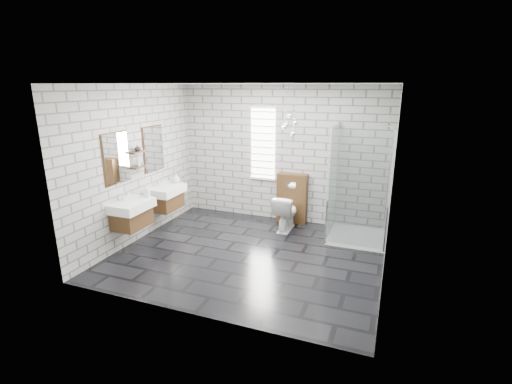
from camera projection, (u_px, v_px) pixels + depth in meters
The scene contains 20 objects.
floor at pixel (249, 254), 6.12m from camera, with size 4.20×3.60×0.02m, color black.
ceiling at pixel (248, 83), 5.37m from camera, with size 4.20×3.60×0.02m, color white.
wall_back at pixel (282, 155), 7.37m from camera, with size 4.20×0.02×2.70m, color #A4A49F.
wall_front at pixel (188, 210), 4.12m from camera, with size 4.20×0.02×2.70m, color #A4A49F.
wall_left at pixel (136, 164), 6.46m from camera, with size 0.02×3.60×2.70m, color #A4A49F.
wall_right at pixel (392, 187), 5.03m from camera, with size 0.02×3.60×2.70m, color #A4A49F.
vanity_left at pixel (130, 206), 6.10m from camera, with size 0.47×0.70×1.57m.
vanity_right at pixel (165, 191), 7.00m from camera, with size 0.47×0.70×1.57m.
shelf_lower at pixel (138, 167), 6.40m from camera, with size 0.14×0.30×0.03m, color #492E16.
shelf_upper at pixel (137, 152), 6.33m from camera, with size 0.14×0.30×0.03m, color #492E16.
window at pixel (263, 144), 7.43m from camera, with size 0.56×0.05×1.48m.
cistern_panel at pixel (292, 198), 7.42m from camera, with size 0.60×0.20×1.00m, color #492E16.
flush_plate at pixel (291, 185), 7.24m from camera, with size 0.18×0.01×0.12m, color silver.
shower_enclosure at pixel (352, 213), 6.53m from camera, with size 1.00×1.00×2.03m.
pendant_cluster at pixel (290, 124), 6.70m from camera, with size 0.26×0.26×0.91m.
toilet at pixel (286, 212), 7.07m from camera, with size 0.38×0.67×0.68m, color white.
soap_bottle_a at pixel (147, 191), 6.28m from camera, with size 0.09×0.09×0.20m, color #B2B2B2.
soap_bottle_b at pixel (176, 178), 7.19m from camera, with size 0.14×0.14×0.18m, color #B2B2B2.
soap_bottle_c at pixel (138, 161), 6.37m from camera, with size 0.07×0.07×0.18m, color #B2B2B2.
vase at pixel (137, 148), 6.31m from camera, with size 0.10×0.10×0.11m, color #B2B2B2.
Camera 1 is at (2.09, -5.19, 2.69)m, focal length 26.00 mm.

